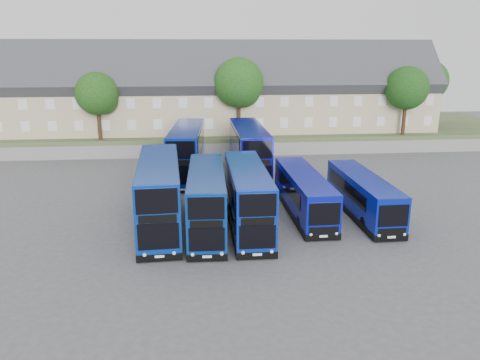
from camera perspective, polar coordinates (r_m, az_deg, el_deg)
name	(u,v)px	position (r m, az deg, el deg)	size (l,w,h in m)	color
ground	(244,234)	(31.75, 0.44, -6.65)	(120.00, 120.00, 0.00)	#4E4D53
retaining_wall	(223,150)	(54.49, -2.11, 3.70)	(70.00, 0.40, 1.50)	slate
earth_bank	(219,133)	(64.24, -2.63, 5.76)	(80.00, 20.00, 2.00)	#41512D
terrace_row	(220,94)	(59.54, -2.50, 10.41)	(54.00, 10.40, 11.20)	tan
dd_front_left	(159,195)	(32.81, -9.79, -1.84)	(3.37, 11.96, 4.70)	navy
dd_front_mid	(207,201)	(31.92, -4.07, -2.63)	(2.70, 10.60, 4.19)	navy
dd_front_right	(247,199)	(32.22, 0.92, -2.31)	(2.49, 10.83, 4.30)	#082594
dd_rear_left	(187,152)	(45.83, -6.47, 3.36)	(3.59, 12.21, 4.79)	#072391
dd_rear_right	(249,152)	(45.53, 1.08, 3.42)	(2.89, 12.25, 4.86)	#080893
coach_east_a	(304,194)	(35.60, 7.76, -1.70)	(2.53, 11.33, 3.09)	#0812A0
coach_east_b	(363,196)	(36.16, 14.71, -1.90)	(2.44, 10.94, 2.98)	#081899
tree_west	(99,95)	(55.61, -16.86, 9.86)	(4.80, 4.80, 7.65)	#382314
tree_mid	(240,85)	(55.20, -0.01, 11.54)	(5.76, 5.76, 9.18)	#382314
tree_east	(407,90)	(60.03, 19.74, 10.33)	(5.12, 5.12, 8.16)	#382314
tree_far	(428,82)	(68.90, 21.94, 10.98)	(5.44, 5.44, 8.67)	#382314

